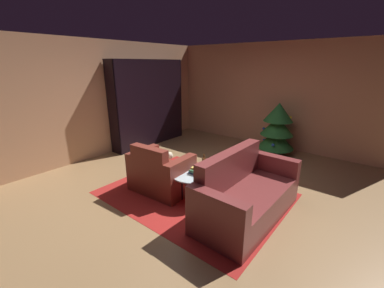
# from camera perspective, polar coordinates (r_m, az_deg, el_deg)

# --- Properties ---
(ground_plane) EXTENTS (7.57, 7.57, 0.00)m
(ground_plane) POSITION_cam_1_polar(r_m,az_deg,el_deg) (4.36, 0.20, -10.28)
(ground_plane) COLOR #96724A
(wall_back) EXTENTS (5.59, 0.06, 2.58)m
(wall_back) POSITION_cam_1_polar(r_m,az_deg,el_deg) (6.67, 17.93, 10.52)
(wall_back) COLOR tan
(wall_back) RESTS_ON ground
(wall_left) EXTENTS (0.06, 6.43, 2.58)m
(wall_left) POSITION_cam_1_polar(r_m,az_deg,el_deg) (6.02, -21.05, 9.45)
(wall_left) COLOR tan
(wall_left) RESTS_ON ground
(area_rug) EXTENTS (2.82, 2.20, 0.01)m
(area_rug) POSITION_cam_1_polar(r_m,az_deg,el_deg) (4.21, 0.62, -11.33)
(area_rug) COLOR #A5221E
(area_rug) RESTS_ON ground
(bookshelf_unit) EXTENTS (0.37, 2.17, 2.17)m
(bookshelf_unit) POSITION_cam_1_polar(r_m,az_deg,el_deg) (6.66, -9.15, 9.60)
(bookshelf_unit) COLOR black
(bookshelf_unit) RESTS_ON ground
(armchair_red) EXTENTS (1.03, 0.74, 0.84)m
(armchair_red) POSITION_cam_1_polar(r_m,az_deg,el_deg) (4.22, -7.33, -6.80)
(armchair_red) COLOR maroon
(armchair_red) RESTS_ON ground
(couch_red) EXTENTS (0.83, 1.76, 0.91)m
(couch_red) POSITION_cam_1_polar(r_m,az_deg,el_deg) (3.62, 12.17, -11.48)
(couch_red) COLOR maroon
(couch_red) RESTS_ON ground
(coffee_table) EXTENTS (0.77, 0.77, 0.44)m
(coffee_table) POSITION_cam_1_polar(r_m,az_deg,el_deg) (3.93, 0.49, -7.02)
(coffee_table) COLOR black
(coffee_table) RESTS_ON ground
(book_stack_on_table) EXTENTS (0.25, 0.19, 0.10)m
(book_stack_on_table) POSITION_cam_1_polar(r_m,az_deg,el_deg) (3.86, 1.07, -6.23)
(book_stack_on_table) COLOR #315095
(book_stack_on_table) RESTS_ON coffee_table
(bottle_on_table) EXTENTS (0.06, 0.06, 0.25)m
(bottle_on_table) POSITION_cam_1_polar(r_m,az_deg,el_deg) (4.00, 2.77, -4.40)
(bottle_on_table) COLOR #552F15
(bottle_on_table) RESTS_ON coffee_table
(decorated_tree) EXTENTS (0.84, 0.84, 1.22)m
(decorated_tree) POSITION_cam_1_polar(r_m,az_deg,el_deg) (6.14, 19.03, 3.53)
(decorated_tree) COLOR brown
(decorated_tree) RESTS_ON ground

